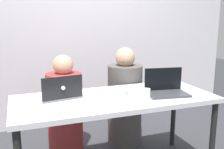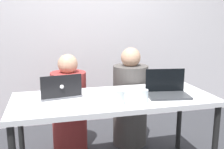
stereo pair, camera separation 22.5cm
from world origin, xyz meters
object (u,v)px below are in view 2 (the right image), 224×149
person_on_right (130,102)px  laptop_back_left (60,92)px  laptop_front_right (167,90)px  person_on_left (69,109)px  water_glass_center (120,98)px  water_glass_right (144,97)px

person_on_right → laptop_back_left: size_ratio=2.97×
laptop_front_right → laptop_back_left: laptop_front_right is taller
person_on_left → laptop_back_left: person_on_left is taller
laptop_back_left → laptop_front_right: bearing=159.9°
person_on_right → water_glass_center: person_on_right is taller
laptop_front_right → water_glass_right: (-0.26, -0.13, -0.00)m
water_glass_right → water_glass_center: 0.19m
laptop_back_left → water_glass_right: 0.70m
laptop_front_right → water_glass_right: size_ratio=3.68×
laptop_front_right → water_glass_center: bearing=-155.6°
laptop_front_right → water_glass_center: size_ratio=3.55×
water_glass_center → water_glass_right: bearing=0.5°
person_on_left → laptop_front_right: size_ratio=2.74×
laptop_front_right → water_glass_right: bearing=-145.6°
water_glass_right → person_on_left: bearing=124.5°
water_glass_right → person_on_right: bearing=79.4°
person_on_right → water_glass_right: 0.83m
water_glass_right → water_glass_center: (-0.19, -0.00, 0.00)m
laptop_back_left → water_glass_center: laptop_back_left is taller
person_on_right → water_glass_center: 0.89m
water_glass_right → water_glass_center: bearing=-179.5°
person_on_left → water_glass_center: bearing=112.5°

